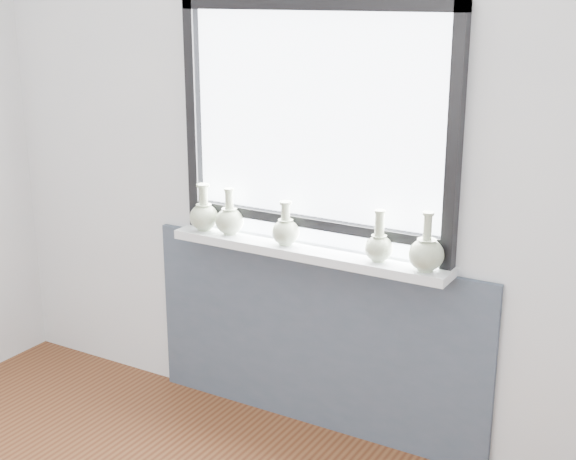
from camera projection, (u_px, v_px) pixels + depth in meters
The scene contains 9 objects.
back_wall at pixel (318, 153), 3.47m from camera, with size 3.60×0.02×2.60m, color silver.
apron_panel at pixel (313, 340), 3.70m from camera, with size 1.70×0.03×0.86m, color #434B5C.
windowsill at pixel (306, 251), 3.51m from camera, with size 1.32×0.18×0.04m, color white.
window at pixel (315, 122), 3.40m from camera, with size 1.30×0.06×1.05m.
vase_a at pixel (204, 215), 3.74m from camera, with size 0.14×0.14×0.22m.
vase_b at pixel (230, 219), 3.68m from camera, with size 0.13×0.13×0.22m.
vase_c at pixel (286, 230), 3.52m from camera, with size 0.12×0.12×0.20m.
vase_d at pixel (379, 245), 3.31m from camera, with size 0.12×0.12×0.22m.
vase_e at pixel (426, 253), 3.19m from camera, with size 0.14×0.14×0.24m.
Camera 1 is at (1.62, -1.21, 1.98)m, focal length 50.00 mm.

